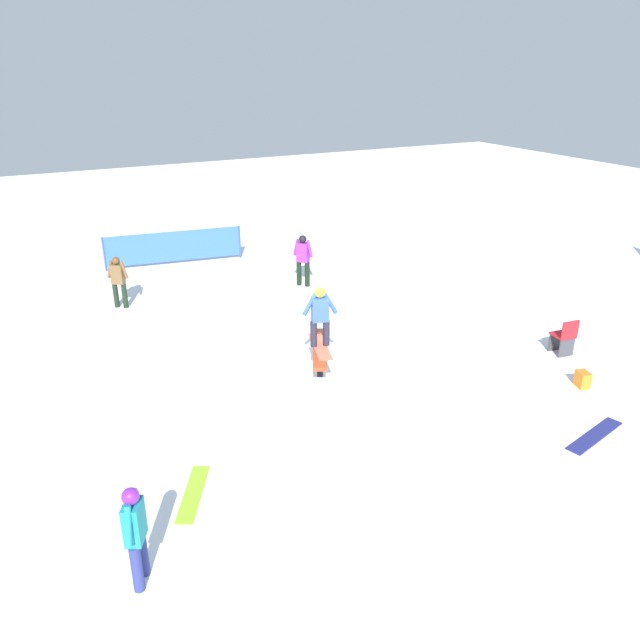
{
  "coord_description": "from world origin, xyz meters",
  "views": [
    {
      "loc": [
        -10.32,
        5.34,
        6.3
      ],
      "look_at": [
        0.0,
        0.0,
        1.39
      ],
      "focal_mm": 35.0,
      "sensor_mm": 36.0,
      "label": 1
    }
  ],
  "objects_px": {
    "loose_snowboard_white": "(101,411)",
    "folding_chair": "(564,338)",
    "bystander_purple": "(303,258)",
    "loose_snowboard_lime": "(193,493)",
    "backpack_on_snow": "(583,379)",
    "bystander_brown": "(118,279)",
    "main_rider_on_rail": "(320,318)",
    "loose_snowboard_navy": "(595,436)",
    "bystander_teal": "(135,531)",
    "rail_feature": "(320,353)"
  },
  "relations": [
    {
      "from": "bystander_teal",
      "to": "loose_snowboard_white",
      "type": "xyz_separation_m",
      "value": [
        4.61,
        -0.23,
        -0.81
      ]
    },
    {
      "from": "bystander_brown",
      "to": "loose_snowboard_navy",
      "type": "relative_size",
      "value": 0.92
    },
    {
      "from": "bystander_brown",
      "to": "loose_snowboard_lime",
      "type": "height_order",
      "value": "bystander_brown"
    },
    {
      "from": "bystander_teal",
      "to": "loose_snowboard_lime",
      "type": "distance_m",
      "value": 1.97
    },
    {
      "from": "main_rider_on_rail",
      "to": "backpack_on_snow",
      "type": "bearing_deg",
      "value": -103.42
    },
    {
      "from": "loose_snowboard_white",
      "to": "folding_chair",
      "type": "height_order",
      "value": "folding_chair"
    },
    {
      "from": "rail_feature",
      "to": "bystander_brown",
      "type": "relative_size",
      "value": 1.27
    },
    {
      "from": "bystander_brown",
      "to": "bystander_teal",
      "type": "bearing_deg",
      "value": -62.4
    },
    {
      "from": "folding_chair",
      "to": "backpack_on_snow",
      "type": "bearing_deg",
      "value": 65.22
    },
    {
      "from": "loose_snowboard_white",
      "to": "folding_chair",
      "type": "distance_m",
      "value": 10.11
    },
    {
      "from": "loose_snowboard_lime",
      "to": "backpack_on_snow",
      "type": "distance_m",
      "value": 8.17
    },
    {
      "from": "bystander_purple",
      "to": "bystander_teal",
      "type": "relative_size",
      "value": 1.04
    },
    {
      "from": "main_rider_on_rail",
      "to": "loose_snowboard_navy",
      "type": "xyz_separation_m",
      "value": [
        -4.14,
        -3.44,
        -1.42
      ]
    },
    {
      "from": "rail_feature",
      "to": "folding_chair",
      "type": "xyz_separation_m",
      "value": [
        -1.42,
        -5.52,
        -0.24
      ]
    },
    {
      "from": "bystander_brown",
      "to": "main_rider_on_rail",
      "type": "bearing_deg",
      "value": -27.99
    },
    {
      "from": "main_rider_on_rail",
      "to": "folding_chair",
      "type": "distance_m",
      "value": 5.79
    },
    {
      "from": "loose_snowboard_lime",
      "to": "backpack_on_snow",
      "type": "relative_size",
      "value": 4.12
    },
    {
      "from": "rail_feature",
      "to": "bystander_teal",
      "type": "relative_size",
      "value": 1.23
    },
    {
      "from": "rail_feature",
      "to": "backpack_on_snow",
      "type": "height_order",
      "value": "rail_feature"
    },
    {
      "from": "rail_feature",
      "to": "bystander_purple",
      "type": "distance_m",
      "value": 5.98
    },
    {
      "from": "main_rider_on_rail",
      "to": "bystander_purple",
      "type": "bearing_deg",
      "value": -5.85
    },
    {
      "from": "bystander_purple",
      "to": "bystander_teal",
      "type": "distance_m",
      "value": 11.57
    },
    {
      "from": "loose_snowboard_white",
      "to": "rail_feature",
      "type": "bearing_deg",
      "value": 18.32
    },
    {
      "from": "rail_feature",
      "to": "folding_chair",
      "type": "distance_m",
      "value": 5.7
    },
    {
      "from": "loose_snowboard_navy",
      "to": "backpack_on_snow",
      "type": "relative_size",
      "value": 4.58
    },
    {
      "from": "bystander_teal",
      "to": "main_rider_on_rail",
      "type": "bearing_deg",
      "value": 156.89
    },
    {
      "from": "main_rider_on_rail",
      "to": "bystander_purple",
      "type": "distance_m",
      "value": 6.01
    },
    {
      "from": "bystander_teal",
      "to": "loose_snowboard_white",
      "type": "relative_size",
      "value": 1.02
    },
    {
      "from": "loose_snowboard_white",
      "to": "folding_chair",
      "type": "bearing_deg",
      "value": 16.19
    },
    {
      "from": "loose_snowboard_lime",
      "to": "backpack_on_snow",
      "type": "bearing_deg",
      "value": 115.66
    },
    {
      "from": "bystander_purple",
      "to": "bystander_brown",
      "type": "distance_m",
      "value": 5.22
    },
    {
      "from": "folding_chair",
      "to": "bystander_purple",
      "type": "bearing_deg",
      "value": -57.56
    },
    {
      "from": "folding_chair",
      "to": "backpack_on_snow",
      "type": "xyz_separation_m",
      "value": [
        -1.3,
        0.82,
        -0.24
      ]
    },
    {
      "from": "backpack_on_snow",
      "to": "rail_feature",
      "type": "bearing_deg",
      "value": -102.81
    },
    {
      "from": "bystander_purple",
      "to": "folding_chair",
      "type": "relative_size",
      "value": 1.75
    },
    {
      "from": "bystander_teal",
      "to": "folding_chair",
      "type": "relative_size",
      "value": 1.67
    },
    {
      "from": "loose_snowboard_white",
      "to": "loose_snowboard_navy",
      "type": "bearing_deg",
      "value": -3.53
    },
    {
      "from": "loose_snowboard_white",
      "to": "loose_snowboard_navy",
      "type": "distance_m",
      "value": 9.22
    },
    {
      "from": "loose_snowboard_lime",
      "to": "loose_snowboard_navy",
      "type": "height_order",
      "value": "same"
    },
    {
      "from": "bystander_brown",
      "to": "loose_snowboard_lime",
      "type": "bearing_deg",
      "value": -56.73
    },
    {
      "from": "main_rider_on_rail",
      "to": "bystander_brown",
      "type": "distance_m",
      "value": 6.89
    },
    {
      "from": "loose_snowboard_lime",
      "to": "bystander_purple",
      "type": "bearing_deg",
      "value": 171.99
    },
    {
      "from": "main_rider_on_rail",
      "to": "bystander_teal",
      "type": "height_order",
      "value": "main_rider_on_rail"
    },
    {
      "from": "rail_feature",
      "to": "bystander_brown",
      "type": "distance_m",
      "value": 6.86
    },
    {
      "from": "main_rider_on_rail",
      "to": "loose_snowboard_navy",
      "type": "bearing_deg",
      "value": -123.59
    },
    {
      "from": "bystander_teal",
      "to": "loose_snowboard_navy",
      "type": "relative_size",
      "value": 0.95
    },
    {
      "from": "bystander_teal",
      "to": "loose_snowboard_white",
      "type": "distance_m",
      "value": 4.69
    },
    {
      "from": "loose_snowboard_navy",
      "to": "backpack_on_snow",
      "type": "distance_m",
      "value": 1.9
    },
    {
      "from": "loose_snowboard_navy",
      "to": "loose_snowboard_lime",
      "type": "bearing_deg",
      "value": -27.65
    },
    {
      "from": "bystander_purple",
      "to": "backpack_on_snow",
      "type": "distance_m",
      "value": 8.62
    }
  ]
}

